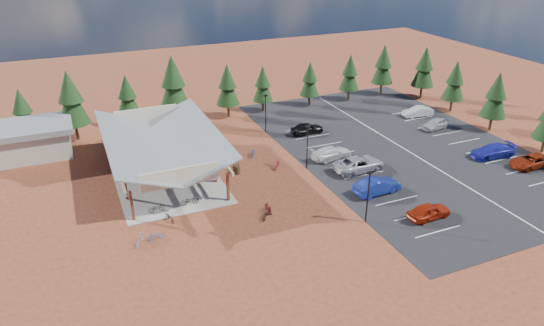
% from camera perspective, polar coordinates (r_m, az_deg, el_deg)
% --- Properties ---
extents(ground, '(140.00, 140.00, 0.00)m').
position_cam_1_polar(ground, '(51.21, 0.10, -2.55)').
color(ground, '#5B2A18').
rests_on(ground, ground).
extents(asphalt_lot, '(27.00, 44.00, 0.04)m').
position_cam_1_polar(asphalt_lot, '(62.30, 14.80, 1.93)').
color(asphalt_lot, black).
rests_on(asphalt_lot, ground).
extents(concrete_pad, '(10.60, 18.60, 0.10)m').
position_cam_1_polar(concrete_pad, '(54.70, -12.53, -1.20)').
color(concrete_pad, gray).
rests_on(concrete_pad, ground).
extents(bike_pavilion, '(11.65, 19.40, 4.97)m').
position_cam_1_polar(bike_pavilion, '(53.14, -12.91, 2.43)').
color(bike_pavilion, '#552118').
rests_on(bike_pavilion, concrete_pad).
extents(outbuilding, '(11.00, 7.00, 3.90)m').
position_cam_1_polar(outbuilding, '(63.74, -27.15, 2.36)').
color(outbuilding, '#ADA593').
rests_on(outbuilding, ground).
extents(lamp_post_0, '(0.50, 0.25, 5.14)m').
position_cam_1_polar(lamp_post_0, '(44.29, 11.24, -3.53)').
color(lamp_post_0, black).
rests_on(lamp_post_0, ground).
extents(lamp_post_1, '(0.50, 0.25, 5.14)m').
position_cam_1_polar(lamp_post_1, '(53.48, 4.18, 2.20)').
color(lamp_post_1, black).
rests_on(lamp_post_1, ground).
extents(lamp_post_2, '(0.50, 0.25, 5.14)m').
position_cam_1_polar(lamp_post_2, '(63.61, -0.75, 6.17)').
color(lamp_post_2, black).
rests_on(lamp_post_2, ground).
extents(trash_bin_0, '(0.60, 0.60, 0.90)m').
position_cam_1_polar(trash_bin_0, '(53.36, -4.09, -0.84)').
color(trash_bin_0, '#3D2B15').
rests_on(trash_bin_0, ground).
extents(trash_bin_1, '(0.60, 0.60, 0.90)m').
position_cam_1_polar(trash_bin_1, '(53.68, -4.31, -0.68)').
color(trash_bin_1, '#3D2B15').
rests_on(trash_bin_1, ground).
extents(pine_0, '(3.01, 3.01, 7.00)m').
position_cam_1_polar(pine_0, '(67.52, -27.32, 5.59)').
color(pine_0, '#382314').
rests_on(pine_0, ground).
extents(pine_1, '(3.90, 3.90, 9.09)m').
position_cam_1_polar(pine_1, '(65.24, -22.62, 7.06)').
color(pine_1, '#382314').
rests_on(pine_1, ground).
extents(pine_2, '(3.15, 3.15, 7.33)m').
position_cam_1_polar(pine_2, '(67.69, -16.67, 7.63)').
color(pine_2, '#382314').
rests_on(pine_2, ground).
extents(pine_3, '(4.14, 4.14, 9.63)m').
position_cam_1_polar(pine_3, '(66.93, -11.55, 9.27)').
color(pine_3, '#382314').
rests_on(pine_3, ground).
extents(pine_4, '(3.31, 3.31, 7.70)m').
position_cam_1_polar(pine_4, '(68.95, -5.27, 9.13)').
color(pine_4, '#382314').
rests_on(pine_4, ground).
extents(pine_5, '(2.94, 2.94, 6.85)m').
position_cam_1_polar(pine_5, '(71.02, -1.10, 9.29)').
color(pine_5, '#382314').
rests_on(pine_5, ground).
extents(pine_6, '(2.93, 2.93, 6.83)m').
position_cam_1_polar(pine_6, '(73.81, 4.47, 9.84)').
color(pine_6, '#382314').
rests_on(pine_6, ground).
extents(pine_7, '(3.11, 3.11, 7.24)m').
position_cam_1_polar(pine_7, '(77.07, 9.14, 10.47)').
color(pine_7, '#382314').
rests_on(pine_7, ground).
extents(pine_8, '(3.47, 3.47, 8.09)m').
position_cam_1_polar(pine_8, '(80.79, 12.97, 11.24)').
color(pine_8, '#382314').
rests_on(pine_8, ground).
extents(pine_11, '(3.41, 3.41, 7.94)m').
position_cam_1_polar(pine_11, '(70.12, 24.87, 7.25)').
color(pine_11, '#382314').
rests_on(pine_11, ground).
extents(pine_12, '(3.23, 3.23, 7.53)m').
position_cam_1_polar(pine_12, '(75.88, 20.73, 9.04)').
color(pine_12, '#382314').
rests_on(pine_12, ground).
extents(pine_13, '(3.51, 3.51, 8.18)m').
position_cam_1_polar(pine_13, '(80.64, 17.50, 10.72)').
color(pine_13, '#382314').
rests_on(pine_13, ground).
extents(bike_0, '(1.59, 0.66, 0.81)m').
position_cam_1_polar(bike_0, '(47.37, -13.45, -5.15)').
color(bike_0, black).
rests_on(bike_0, concrete_pad).
extents(bike_1, '(1.85, 0.62, 1.09)m').
position_cam_1_polar(bike_1, '(52.27, -14.02, -1.96)').
color(bike_1, gray).
rests_on(bike_1, concrete_pad).
extents(bike_2, '(1.82, 0.75, 0.93)m').
position_cam_1_polar(bike_2, '(56.58, -16.35, -0.14)').
color(bike_2, navy).
rests_on(bike_2, concrete_pad).
extents(bike_3, '(1.58, 0.56, 0.93)m').
position_cam_1_polar(bike_3, '(61.24, -16.39, 1.86)').
color(bike_3, maroon).
rests_on(bike_3, concrete_pad).
extents(bike_4, '(1.76, 0.67, 0.91)m').
position_cam_1_polar(bike_4, '(47.82, -9.69, -4.39)').
color(bike_4, black).
rests_on(bike_4, concrete_pad).
extents(bike_5, '(1.76, 0.98, 1.02)m').
position_cam_1_polar(bike_5, '(51.66, -9.67, -1.92)').
color(bike_5, gray).
rests_on(bike_5, concrete_pad).
extents(bike_6, '(1.76, 0.94, 0.88)m').
position_cam_1_polar(bike_6, '(56.77, -11.90, 0.44)').
color(bike_6, '#114A90').
rests_on(bike_6, concrete_pad).
extents(bike_7, '(1.77, 0.98, 1.02)m').
position_cam_1_polar(bike_7, '(59.26, -12.89, 1.52)').
color(bike_7, maroon).
rests_on(bike_7, concrete_pad).
extents(bike_8, '(0.93, 1.67, 0.83)m').
position_cam_1_polar(bike_8, '(45.82, -11.94, -6.25)').
color(bike_8, black).
rests_on(bike_8, ground).
extents(bike_9, '(1.28, 1.70, 1.02)m').
position_cam_1_polar(bike_9, '(43.21, -15.29, -8.65)').
color(bike_9, gray).
rests_on(bike_9, ground).
extents(bike_10, '(1.63, 0.70, 0.83)m').
position_cam_1_polar(bike_10, '(43.45, -13.49, -8.36)').
color(bike_10, '#24509B').
rests_on(bike_10, ground).
extents(bike_11, '(0.52, 1.66, 0.99)m').
position_cam_1_polar(bike_11, '(46.13, -0.43, -5.27)').
color(bike_11, maroon).
rests_on(bike_11, ground).
extents(bike_12, '(1.64, 1.68, 0.91)m').
position_cam_1_polar(bike_12, '(45.25, -0.65, -6.01)').
color(bike_12, black).
rests_on(bike_12, ground).
extents(bike_14, '(1.35, 1.96, 0.98)m').
position_cam_1_polar(bike_14, '(57.47, -2.23, 1.27)').
color(bike_14, '#103C9E').
rests_on(bike_14, ground).
extents(bike_15, '(1.44, 1.64, 1.03)m').
position_cam_1_polar(bike_15, '(54.41, 0.63, -0.15)').
color(bike_15, maroon).
rests_on(bike_15, ground).
extents(bike_16, '(1.83, 1.13, 0.91)m').
position_cam_1_polar(bike_16, '(55.29, -4.79, 0.13)').
color(bike_16, black).
rests_on(bike_16, ground).
extents(car_0, '(4.35, 1.93, 1.46)m').
position_cam_1_polar(car_0, '(47.35, 17.98, -5.41)').
color(car_0, maroon).
rests_on(car_0, asphalt_lot).
extents(car_1, '(5.15, 2.13, 1.66)m').
position_cam_1_polar(car_1, '(50.23, 12.25, -2.66)').
color(car_1, navy).
rests_on(car_1, asphalt_lot).
extents(car_2, '(6.09, 3.15, 1.64)m').
position_cam_1_polar(car_2, '(54.54, 10.19, -0.11)').
color(car_2, '#95979C').
rests_on(car_2, asphalt_lot).
extents(car_3, '(5.24, 2.63, 1.46)m').
position_cam_1_polar(car_3, '(57.03, 7.04, 1.20)').
color(car_3, silver).
rests_on(car_3, asphalt_lot).
extents(car_4, '(4.39, 1.89, 1.48)m').
position_cam_1_polar(car_4, '(63.91, 4.13, 4.10)').
color(car_4, black).
rests_on(car_4, asphalt_lot).
extents(car_6, '(5.08, 2.42, 1.40)m').
position_cam_1_polar(car_6, '(61.91, 28.16, 0.18)').
color(car_6, maroon).
rests_on(car_6, asphalt_lot).
extents(car_7, '(5.57, 2.78, 1.55)m').
position_cam_1_polar(car_7, '(62.59, 24.53, 1.29)').
color(car_7, '#1C1F98').
rests_on(car_7, asphalt_lot).
extents(car_8, '(4.46, 2.46, 1.44)m').
position_cam_1_polar(car_8, '(68.92, 18.65, 4.39)').
color(car_8, '#A0A3A7').
rests_on(car_8, asphalt_lot).
extents(car_9, '(4.53, 2.04, 1.44)m').
position_cam_1_polar(car_9, '(72.93, 16.77, 5.81)').
color(car_9, silver).
rests_on(car_9, asphalt_lot).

